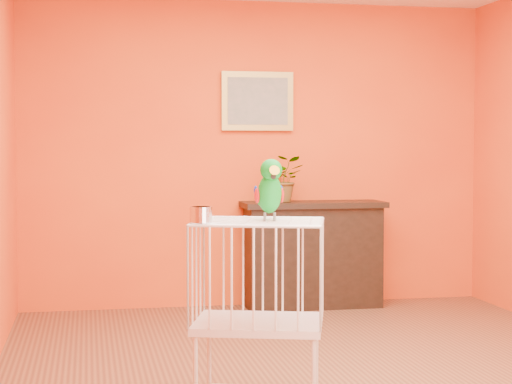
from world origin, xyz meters
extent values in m
plane|color=brown|center=(0.00, 0.00, 0.00)|extent=(4.50, 4.50, 0.00)
plane|color=#EC5416|center=(0.00, 2.25, 1.30)|extent=(4.00, 0.00, 4.00)
cube|color=black|center=(0.44, 2.04, 0.42)|extent=(1.13, 0.38, 0.85)
cube|color=black|center=(0.44, 2.04, 0.87)|extent=(1.21, 0.43, 0.05)
cube|color=black|center=(0.44, 1.87, 0.42)|extent=(0.79, 0.02, 0.42)
cube|color=#5F2D1B|center=(0.21, 1.99, 0.33)|extent=(0.05, 0.17, 0.26)
cube|color=#3B4F27|center=(0.28, 1.99, 0.33)|extent=(0.05, 0.17, 0.26)
cube|color=#5F2D1B|center=(0.37, 1.99, 0.33)|extent=(0.05, 0.17, 0.26)
cube|color=#3B4F27|center=(0.46, 1.99, 0.33)|extent=(0.05, 0.17, 0.26)
cube|color=#5F2D1B|center=(0.56, 1.99, 0.33)|extent=(0.05, 0.17, 0.26)
imported|color=#26722D|center=(0.18, 1.99, 1.05)|extent=(0.45, 0.47, 0.30)
cube|color=#B79941|center=(0.00, 2.22, 1.75)|extent=(0.62, 0.03, 0.50)
cube|color=gray|center=(0.00, 2.21, 1.75)|extent=(0.52, 0.01, 0.40)
cube|color=silver|center=(-0.58, -0.74, 0.46)|extent=(0.75, 0.65, 0.04)
cube|color=silver|center=(-0.58, -0.74, 0.98)|extent=(0.75, 0.65, 0.01)
cylinder|color=silver|center=(-0.92, -0.87, 0.22)|extent=(0.02, 0.02, 0.44)
cylinder|color=silver|center=(-0.37, -1.03, 0.22)|extent=(0.02, 0.02, 0.44)
cylinder|color=silver|center=(-0.80, -0.44, 0.22)|extent=(0.02, 0.02, 0.44)
cylinder|color=silver|center=(-0.25, -0.61, 0.22)|extent=(0.02, 0.02, 0.44)
cylinder|color=silver|center=(-0.89, -0.84, 1.03)|extent=(0.11, 0.11, 0.08)
cylinder|color=#59544C|center=(-0.55, -0.74, 1.01)|extent=(0.01, 0.01, 0.05)
cylinder|color=#59544C|center=(-0.50, -0.74, 1.01)|extent=(0.01, 0.01, 0.05)
ellipsoid|color=#078622|center=(-0.53, -0.74, 1.12)|extent=(0.12, 0.17, 0.23)
ellipsoid|color=#078622|center=(-0.53, -0.77, 1.24)|extent=(0.11, 0.12, 0.11)
cone|color=#FCAC15|center=(-0.53, -0.83, 1.23)|extent=(0.05, 0.07, 0.07)
cone|color=black|center=(-0.53, -0.81, 1.21)|extent=(0.03, 0.03, 0.03)
sphere|color=black|center=(-0.57, -0.79, 1.26)|extent=(0.02, 0.02, 0.02)
sphere|color=black|center=(-0.49, -0.79, 1.26)|extent=(0.02, 0.02, 0.02)
ellipsoid|color=#A50C0C|center=(-0.59, -0.73, 1.11)|extent=(0.03, 0.07, 0.08)
ellipsoid|color=navy|center=(-0.47, -0.73, 1.11)|extent=(0.03, 0.07, 0.08)
cone|color=#078622|center=(-0.53, -0.66, 1.05)|extent=(0.07, 0.16, 0.12)
camera|label=1|loc=(-1.43, -4.95, 1.36)|focal=60.00mm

